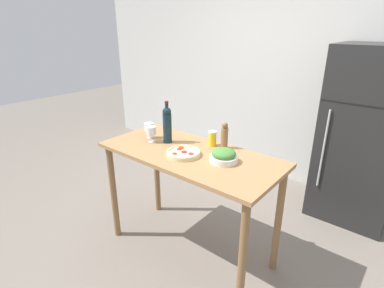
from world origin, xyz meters
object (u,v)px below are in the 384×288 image
object	(u,v)px
homemade_pizza	(184,153)
salt_canister	(212,138)
wine_glass_far	(149,128)
wine_bottle	(167,124)
pepper_mill	(224,136)
salad_bowl	(224,156)
refrigerator	(363,137)
wine_glass_near	(151,131)

from	to	relation	value
homemade_pizza	salt_canister	distance (m)	0.31
wine_glass_far	homemade_pizza	bearing A→B (deg)	-11.28
wine_bottle	pepper_mill	distance (m)	0.49
salad_bowl	salt_canister	distance (m)	0.32
refrigerator	homemade_pizza	size ratio (longest dim) A/B	6.65
pepper_mill	wine_bottle	bearing A→B (deg)	-156.54
salt_canister	salad_bowl	bearing A→B (deg)	-39.36
refrigerator	salt_canister	xyz separation A→B (m)	(-0.89, -1.29, 0.15)
salad_bowl	salt_canister	bearing A→B (deg)	140.64
salad_bowl	wine_glass_far	bearing A→B (deg)	-179.91
wine_glass_near	salad_bowl	world-z (taller)	wine_glass_near
homemade_pizza	salt_canister	size ratio (longest dim) A/B	2.07
salad_bowl	homemade_pizza	xyz separation A→B (m)	(-0.30, -0.10, -0.03)
refrigerator	wine_glass_near	xyz separation A→B (m)	(-1.34, -1.55, 0.18)
refrigerator	salad_bowl	distance (m)	1.63
wine_bottle	wine_glass_near	size ratio (longest dim) A/B	2.60
wine_glass_far	salad_bowl	size ratio (longest dim) A/B	0.66
wine_glass_near	salad_bowl	distance (m)	0.70
refrigerator	homemade_pizza	xyz separation A→B (m)	(-0.95, -1.59, 0.11)
wine_bottle	salt_canister	world-z (taller)	wine_bottle
pepper_mill	salad_bowl	bearing A→B (deg)	-57.29
salad_bowl	homemade_pizza	size ratio (longest dim) A/B	0.80
wine_glass_near	pepper_mill	size ratio (longest dim) A/B	0.63
wine_glass_near	salad_bowl	xyz separation A→B (m)	(0.70, 0.06, -0.05)
wine_glass_near	homemade_pizza	size ratio (longest dim) A/B	0.53
pepper_mill	homemade_pizza	xyz separation A→B (m)	(-0.16, -0.32, -0.09)
wine_bottle	wine_glass_near	bearing A→B (deg)	-143.94
pepper_mill	homemade_pizza	size ratio (longest dim) A/B	0.83
salad_bowl	wine_bottle	bearing A→B (deg)	177.39
pepper_mill	salad_bowl	world-z (taller)	pepper_mill
salt_canister	homemade_pizza	bearing A→B (deg)	-100.64
wine_bottle	salt_canister	size ratio (longest dim) A/B	2.84
refrigerator	salt_canister	size ratio (longest dim) A/B	13.79
wine_glass_far	homemade_pizza	distance (m)	0.50
homemade_pizza	salt_canister	bearing A→B (deg)	79.36
refrigerator	salad_bowl	size ratio (longest dim) A/B	8.35
wine_glass_far	salt_canister	size ratio (longest dim) A/B	1.09
refrigerator	wine_glass_far	xyz separation A→B (m)	(-1.43, -1.50, 0.18)
homemade_pizza	salad_bowl	bearing A→B (deg)	17.72
homemade_pizza	wine_glass_near	bearing A→B (deg)	174.01
salad_bowl	salt_canister	world-z (taller)	salt_canister
homemade_pizza	wine_bottle	bearing A→B (deg)	156.47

